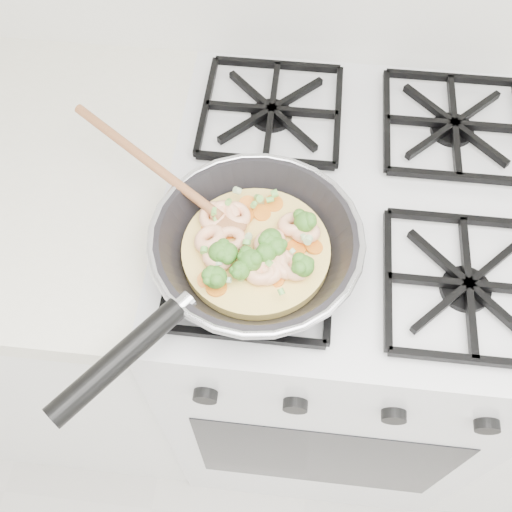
# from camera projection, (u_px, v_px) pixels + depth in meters

# --- Properties ---
(stove) EXTENTS (0.60, 0.60, 0.92)m
(stove) POSITION_uv_depth(u_px,v_px,m) (329.00, 318.00, 1.29)
(stove) COLOR silver
(stove) RESTS_ON ground
(skillet) EXTENTS (0.43, 0.46, 0.09)m
(skillet) POSITION_uv_depth(u_px,v_px,m) (252.00, 248.00, 0.80)
(skillet) COLOR black
(skillet) RESTS_ON stove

